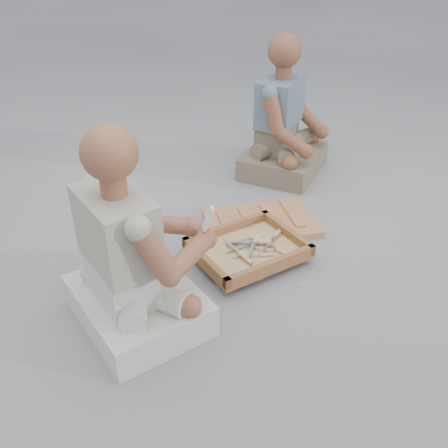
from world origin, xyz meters
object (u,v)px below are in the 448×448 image
object	(u,v)px
craftsman	(132,262)
companion	(284,129)
carved_panel	(261,223)
tool_tray	(248,249)

from	to	relation	value
craftsman	companion	size ratio (longest dim) A/B	0.99
craftsman	companion	xyz separation A→B (m)	(1.28, 1.25, -0.00)
craftsman	companion	world-z (taller)	companion
carved_panel	companion	bearing A→B (deg)	57.28
carved_panel	companion	distance (m)	0.86
carved_panel	craftsman	world-z (taller)	craftsman
craftsman	carved_panel	bearing A→B (deg)	107.82
tool_tray	craftsman	bearing A→B (deg)	-156.98
carved_panel	tool_tray	world-z (taller)	tool_tray
craftsman	companion	bearing A→B (deg)	117.94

